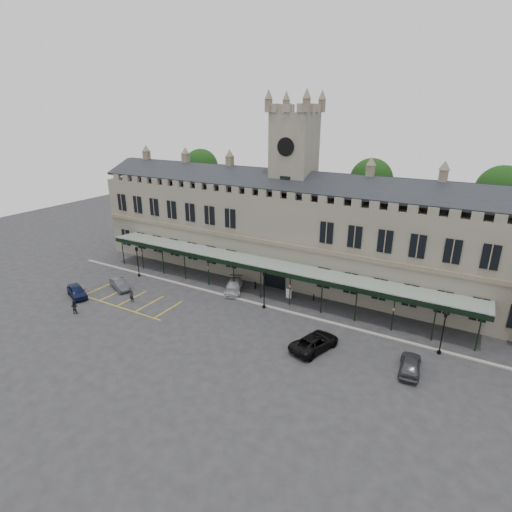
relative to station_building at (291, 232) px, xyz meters
The scene contains 23 objects.
ground 17.17m from the station_building, 90.00° to the right, with size 140.00×140.00×0.00m, color #272729.
station_building is the anchor object (origin of this frame).
clock_tower 6.64m from the station_building, 90.00° to the left, with size 5.60×5.60×24.80m.
canopy 9.37m from the station_building, 90.00° to the right, with size 50.00×4.10×4.30m.
kerb 12.22m from the station_building, 90.00° to the right, with size 60.00×0.40×0.12m, color gray.
parking_markings 23.26m from the station_building, 128.81° to the right, with size 16.00×6.00×0.01m, color gold, non-canonical shape.
tree_behind_left 24.64m from the station_building, 157.55° to the left, with size 6.00×6.00×16.00m.
tree_behind_mid 13.67m from the station_building, 48.65° to the left, with size 6.00×6.00×16.00m.
tree_behind_right 26.44m from the station_building, 20.75° to the left, with size 6.00×6.00×16.00m.
lamp_post_left 21.90m from the station_building, 149.03° to the right, with size 0.43×0.43×4.53m.
lamp_post_mid 11.54m from the station_building, 81.35° to the right, with size 0.47×0.47×4.95m.
lamp_post_right 23.93m from the station_building, 27.46° to the right, with size 0.45×0.45×4.73m.
traffic_cone 19.57m from the station_building, 59.45° to the right, with size 0.40×0.40×0.63m.
sign_board 9.65m from the station_building, 66.43° to the right, with size 0.71×0.07×1.22m.
bollard_left 9.15m from the station_building, 106.49° to the right, with size 0.18×0.18×0.99m, color black.
bollard_right 10.50m from the station_building, 45.12° to the right, with size 0.15×0.15×0.85m, color black.
car_left_a 29.02m from the station_building, 135.66° to the right, with size 1.76×4.37×1.49m, color black.
car_left_b 24.10m from the station_building, 138.43° to the right, with size 1.44×4.12×1.36m, color #383A40.
car_taxi 11.19m from the station_building, 114.51° to the right, with size 2.00×4.92×1.43m, color #A6A8AE.
car_van 19.90m from the station_building, 57.77° to the right, with size 2.54×5.51×1.53m, color black.
car_right_a 25.05m from the station_building, 38.83° to the right, with size 1.77×4.41×1.50m, color #383A40.
person_a 22.68m from the station_building, 126.94° to the right, with size 0.59×0.39×1.62m, color black.
person_b 28.98m from the station_building, 126.16° to the right, with size 0.79×0.62×1.63m, color black.
Camera 1 is at (21.94, -32.56, 22.08)m, focal length 28.00 mm.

